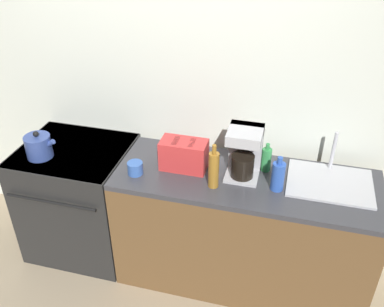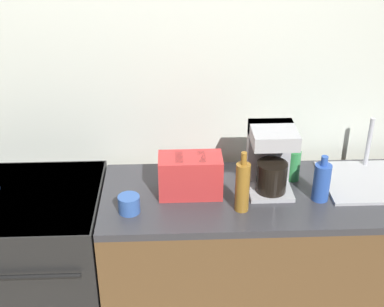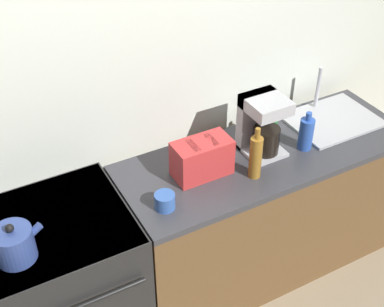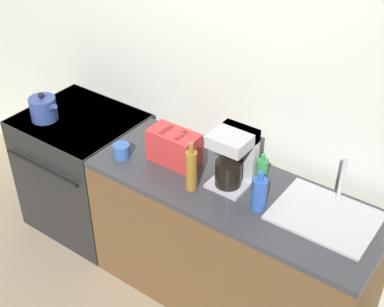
{
  "view_description": "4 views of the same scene",
  "coord_description": "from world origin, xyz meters",
  "px_view_note": "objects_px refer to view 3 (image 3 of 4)",
  "views": [
    {
      "loc": [
        0.83,
        -1.91,
        2.48
      ],
      "look_at": [
        0.23,
        0.34,
        0.99
      ],
      "focal_mm": 40.0,
      "sensor_mm": 36.0,
      "label": 1
    },
    {
      "loc": [
        0.1,
        -1.86,
        2.27
      ],
      "look_at": [
        0.19,
        0.35,
        1.09
      ],
      "focal_mm": 50.0,
      "sensor_mm": 36.0,
      "label": 2
    },
    {
      "loc": [
        -0.9,
        -1.56,
        2.64
      ],
      "look_at": [
        0.14,
        0.35,
        1.01
      ],
      "focal_mm": 50.0,
      "sensor_mm": 36.0,
      "label": 3
    },
    {
      "loc": [
        1.77,
        -1.69,
        2.72
      ],
      "look_at": [
        0.31,
        0.32,
        0.99
      ],
      "focal_mm": 50.0,
      "sensor_mm": 36.0,
      "label": 4
    }
  ],
  "objects_px": {
    "toaster": "(202,158)",
    "bottle_green": "(272,123)",
    "kettle": "(14,244)",
    "bottle_amber": "(256,157)",
    "cup_blue": "(165,201)",
    "bottle_blue": "(306,133)",
    "coffee_maker": "(262,123)",
    "stove": "(60,285)"
  },
  "relations": [
    {
      "from": "toaster",
      "to": "bottle_green",
      "type": "distance_m",
      "value": 0.53
    },
    {
      "from": "toaster",
      "to": "kettle",
      "type": "bearing_deg",
      "value": -173.11
    },
    {
      "from": "bottle_green",
      "to": "bottle_amber",
      "type": "distance_m",
      "value": 0.39
    },
    {
      "from": "bottle_green",
      "to": "cup_blue",
      "type": "height_order",
      "value": "bottle_green"
    },
    {
      "from": "toaster",
      "to": "bottle_blue",
      "type": "relative_size",
      "value": 1.31
    },
    {
      "from": "toaster",
      "to": "coffee_maker",
      "type": "height_order",
      "value": "coffee_maker"
    },
    {
      "from": "toaster",
      "to": "bottle_amber",
      "type": "height_order",
      "value": "bottle_amber"
    },
    {
      "from": "bottle_amber",
      "to": "bottle_green",
      "type": "bearing_deg",
      "value": 41.42
    },
    {
      "from": "kettle",
      "to": "bottle_amber",
      "type": "xyz_separation_m",
      "value": [
        1.22,
        -0.03,
        0.04
      ]
    },
    {
      "from": "bottle_blue",
      "to": "bottle_green",
      "type": "height_order",
      "value": "bottle_blue"
    },
    {
      "from": "stove",
      "to": "cup_blue",
      "type": "height_order",
      "value": "cup_blue"
    },
    {
      "from": "kettle",
      "to": "toaster",
      "type": "xyz_separation_m",
      "value": [
        0.99,
        0.12,
        0.02
      ]
    },
    {
      "from": "toaster",
      "to": "bottle_blue",
      "type": "distance_m",
      "value": 0.62
    },
    {
      "from": "bottle_blue",
      "to": "kettle",
      "type": "bearing_deg",
      "value": -178.39
    },
    {
      "from": "coffee_maker",
      "to": "bottle_blue",
      "type": "xyz_separation_m",
      "value": [
        0.23,
        -0.11,
        -0.08
      ]
    },
    {
      "from": "bottle_blue",
      "to": "cup_blue",
      "type": "height_order",
      "value": "bottle_blue"
    },
    {
      "from": "stove",
      "to": "toaster",
      "type": "distance_m",
      "value": 0.98
    },
    {
      "from": "kettle",
      "to": "coffee_maker",
      "type": "distance_m",
      "value": 1.38
    },
    {
      "from": "kettle",
      "to": "coffee_maker",
      "type": "relative_size",
      "value": 0.66
    },
    {
      "from": "kettle",
      "to": "bottle_green",
      "type": "distance_m",
      "value": 1.53
    },
    {
      "from": "bottle_green",
      "to": "coffee_maker",
      "type": "bearing_deg",
      "value": -149.86
    },
    {
      "from": "kettle",
      "to": "bottle_amber",
      "type": "distance_m",
      "value": 1.22
    },
    {
      "from": "coffee_maker",
      "to": "bottle_green",
      "type": "distance_m",
      "value": 0.18
    },
    {
      "from": "stove",
      "to": "bottle_green",
      "type": "xyz_separation_m",
      "value": [
        1.34,
        0.1,
        0.51
      ]
    },
    {
      "from": "bottle_blue",
      "to": "bottle_green",
      "type": "distance_m",
      "value": 0.21
    },
    {
      "from": "bottle_amber",
      "to": "cup_blue",
      "type": "relative_size",
      "value": 2.96
    },
    {
      "from": "bottle_blue",
      "to": "bottle_amber",
      "type": "height_order",
      "value": "bottle_amber"
    },
    {
      "from": "kettle",
      "to": "cup_blue",
      "type": "distance_m",
      "value": 0.7
    },
    {
      "from": "kettle",
      "to": "bottle_blue",
      "type": "height_order",
      "value": "bottle_blue"
    },
    {
      "from": "stove",
      "to": "bottle_amber",
      "type": "distance_m",
      "value": 1.2
    },
    {
      "from": "coffee_maker",
      "to": "bottle_amber",
      "type": "height_order",
      "value": "coffee_maker"
    },
    {
      "from": "kettle",
      "to": "bottle_blue",
      "type": "relative_size",
      "value": 0.96
    },
    {
      "from": "coffee_maker",
      "to": "stove",
      "type": "bearing_deg",
      "value": -179.1
    },
    {
      "from": "toaster",
      "to": "coffee_maker",
      "type": "distance_m",
      "value": 0.39
    },
    {
      "from": "bottle_blue",
      "to": "cup_blue",
      "type": "bearing_deg",
      "value": -175.63
    },
    {
      "from": "kettle",
      "to": "bottle_amber",
      "type": "height_order",
      "value": "bottle_amber"
    },
    {
      "from": "coffee_maker",
      "to": "cup_blue",
      "type": "distance_m",
      "value": 0.7
    },
    {
      "from": "kettle",
      "to": "coffee_maker",
      "type": "height_order",
      "value": "coffee_maker"
    },
    {
      "from": "bottle_blue",
      "to": "cup_blue",
      "type": "distance_m",
      "value": 0.9
    },
    {
      "from": "coffee_maker",
      "to": "bottle_blue",
      "type": "bearing_deg",
      "value": -25.47
    },
    {
      "from": "coffee_maker",
      "to": "bottle_amber",
      "type": "bearing_deg",
      "value": -131.13
    },
    {
      "from": "kettle",
      "to": "toaster",
      "type": "distance_m",
      "value": 0.99
    }
  ]
}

